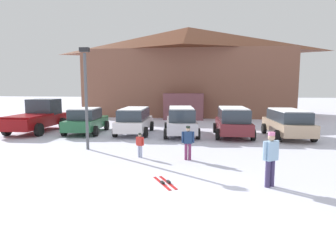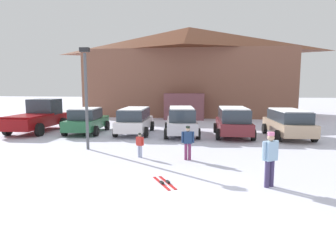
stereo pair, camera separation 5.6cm
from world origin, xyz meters
name	(u,v)px [view 1 (the left image)]	position (x,y,z in m)	size (l,w,h in m)	color
ground	(190,210)	(0.00, 0.00, 0.00)	(160.00, 160.00, 0.00)	silver
ski_lodge	(188,71)	(-1.60, 26.10, 4.73)	(21.21, 11.57, 9.34)	brown
parked_green_coupe	(86,120)	(-7.34, 11.50, 0.83)	(2.42, 4.49, 1.64)	#25633C
parked_white_suv	(134,120)	(-4.17, 11.62, 0.89)	(2.25, 4.65, 1.66)	white
parked_silver_wagon	(181,120)	(-1.15, 11.33, 0.94)	(2.48, 4.80, 1.75)	silver
parked_maroon_van	(233,121)	(1.99, 11.33, 0.94)	(2.27, 4.53, 1.76)	maroon
parked_beige_suv	(288,122)	(5.18, 11.35, 0.90)	(2.36, 4.88, 1.67)	tan
pickup_truck	(38,117)	(-10.79, 11.73, 0.99)	(2.45, 5.39, 2.15)	maroon
skier_teen_in_navy_coat	(188,141)	(-0.36, 5.09, 0.79)	(0.52, 0.25, 1.41)	#782E59
skier_child_in_red_jacket	(140,144)	(-2.41, 5.27, 0.59)	(0.37, 0.23, 1.05)	#A5ADCA
skier_adult_in_blue_parka	(271,156)	(2.28, 2.04, 0.94)	(0.53, 0.43, 1.67)	#3C315A
pair_of_skis	(165,183)	(-0.89, 1.96, 0.02)	(0.92, 1.35, 0.08)	red
lamp_post	(86,92)	(-5.28, 6.60, 2.74)	(0.44, 0.24, 4.80)	#515459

